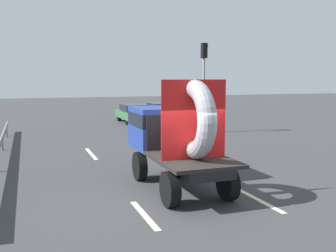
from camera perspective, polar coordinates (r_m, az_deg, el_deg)
ground_plane at (r=11.13m, az=2.35°, el=-10.55°), size 120.00×120.00×0.00m
flatbed_truck at (r=12.17m, az=0.83°, el=-1.10°), size 2.02×4.67×3.32m
distant_sedan at (r=29.77m, az=-5.11°, el=1.94°), size 1.82×4.24×1.38m
traffic_light at (r=24.06m, az=5.27°, el=7.53°), size 0.42×0.36×5.47m
lane_dash_left_near at (r=9.88m, az=-3.48°, el=-12.84°), size 0.16×2.18×0.01m
lane_dash_left_far at (r=17.76m, az=-11.16°, el=-4.01°), size 0.16×2.77×0.01m
lane_dash_right_near at (r=11.39m, az=12.72°, el=-10.28°), size 0.16×2.63×0.01m
lane_dash_right_far at (r=18.51m, az=-0.92°, el=-3.42°), size 0.16×2.37×0.01m
oncoming_car at (r=31.54m, az=-1.18°, el=2.23°), size 1.78×4.16×1.36m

